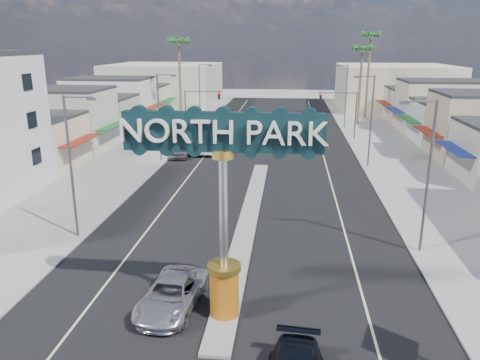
% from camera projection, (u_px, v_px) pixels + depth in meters
% --- Properties ---
extents(ground, '(160.00, 160.00, 0.00)m').
position_uv_depth(ground, '(262.00, 164.00, 47.96)').
color(ground, gray).
rests_on(ground, ground).
extents(road, '(20.00, 120.00, 0.01)m').
position_uv_depth(road, '(262.00, 164.00, 47.96)').
color(road, black).
rests_on(road, ground).
extents(median_island, '(1.30, 30.00, 0.16)m').
position_uv_depth(median_island, '(248.00, 220.00, 32.68)').
color(median_island, gray).
rests_on(median_island, ground).
extents(sidewalk_left, '(8.00, 120.00, 0.12)m').
position_uv_depth(sidewalk_left, '(130.00, 160.00, 49.37)').
color(sidewalk_left, gray).
rests_on(sidewalk_left, ground).
extents(sidewalk_right, '(8.00, 120.00, 0.12)m').
position_uv_depth(sidewalk_right, '(402.00, 167.00, 46.52)').
color(sidewalk_right, gray).
rests_on(sidewalk_right, ground).
extents(storefront_row_left, '(12.00, 42.00, 6.00)m').
position_uv_depth(storefront_row_left, '(88.00, 113.00, 61.96)').
color(storefront_row_left, beige).
rests_on(storefront_row_left, ground).
extents(storefront_row_right, '(12.00, 42.00, 6.00)m').
position_uv_depth(storefront_row_right, '(465.00, 119.00, 57.08)').
color(storefront_row_right, '#B7B29E').
rests_on(storefront_row_right, ground).
extents(backdrop_far_left, '(20.00, 20.00, 8.00)m').
position_uv_depth(backdrop_far_left, '(165.00, 85.00, 92.00)').
color(backdrop_far_left, '#B7B29E').
rests_on(backdrop_far_left, ground).
extents(backdrop_far_right, '(20.00, 20.00, 8.00)m').
position_uv_depth(backdrop_far_right, '(394.00, 87.00, 87.53)').
color(backdrop_far_right, beige).
rests_on(backdrop_far_right, ground).
extents(gateway_sign, '(8.20, 1.50, 9.15)m').
position_uv_depth(gateway_sign, '(223.00, 193.00, 19.56)').
color(gateway_sign, '#CB5C0F').
rests_on(gateway_sign, median_island).
extents(traffic_signal_left, '(5.09, 0.45, 6.00)m').
position_uv_depth(traffic_signal_left, '(199.00, 104.00, 61.04)').
color(traffic_signal_left, '#47474C').
rests_on(traffic_signal_left, ground).
extents(traffic_signal_right, '(5.09, 0.45, 6.00)m').
position_uv_depth(traffic_signal_right, '(342.00, 106.00, 59.18)').
color(traffic_signal_right, '#47474C').
rests_on(traffic_signal_right, ground).
extents(streetlight_l_near, '(2.03, 0.22, 9.00)m').
position_uv_depth(streetlight_l_near, '(73.00, 160.00, 28.52)').
color(streetlight_l_near, '#47474C').
rests_on(streetlight_l_near, ground).
extents(streetlight_l_mid, '(2.03, 0.22, 9.00)m').
position_uv_depth(streetlight_l_mid, '(161.00, 113.00, 47.59)').
color(streetlight_l_mid, '#47474C').
rests_on(streetlight_l_mid, ground).
extents(streetlight_l_far, '(2.03, 0.22, 9.00)m').
position_uv_depth(streetlight_l_far, '(201.00, 92.00, 68.58)').
color(streetlight_l_far, '#47474C').
rests_on(streetlight_l_far, ground).
extents(streetlight_r_near, '(2.03, 0.22, 9.00)m').
position_uv_depth(streetlight_r_near, '(426.00, 170.00, 26.40)').
color(streetlight_r_near, '#47474C').
rests_on(streetlight_r_near, ground).
extents(streetlight_r_mid, '(2.03, 0.22, 9.00)m').
position_uv_depth(streetlight_r_mid, '(370.00, 116.00, 45.47)').
color(streetlight_r_mid, '#47474C').
rests_on(streetlight_r_mid, ground).
extents(streetlight_r_far, '(2.03, 0.22, 9.00)m').
position_uv_depth(streetlight_r_far, '(345.00, 93.00, 66.46)').
color(streetlight_r_far, '#47474C').
rests_on(streetlight_r_far, ground).
extents(palm_left_far, '(2.60, 2.60, 13.10)m').
position_uv_depth(palm_left_far, '(179.00, 46.00, 65.12)').
color(palm_left_far, brown).
rests_on(palm_left_far, ground).
extents(palm_right_mid, '(2.60, 2.60, 12.10)m').
position_uv_depth(palm_right_mid, '(362.00, 52.00, 68.45)').
color(palm_right_mid, brown).
rests_on(palm_right_mid, ground).
extents(palm_right_far, '(2.60, 2.60, 14.10)m').
position_uv_depth(palm_right_far, '(371.00, 40.00, 73.47)').
color(palm_right_far, brown).
rests_on(palm_right_far, ground).
extents(suv_left, '(2.85, 5.33, 1.42)m').
position_uv_depth(suv_left, '(171.00, 294.00, 21.75)').
color(suv_left, '#BCBBC0').
rests_on(suv_left, ground).
extents(car_parked_left, '(2.08, 4.83, 1.62)m').
position_uv_depth(car_parked_left, '(181.00, 149.00, 50.88)').
color(car_parked_left, slate).
rests_on(car_parked_left, ground).
extents(city_bus, '(2.75, 11.35, 3.15)m').
position_uv_depth(city_bus, '(209.00, 134.00, 55.25)').
color(city_bus, silver).
rests_on(city_bus, ground).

